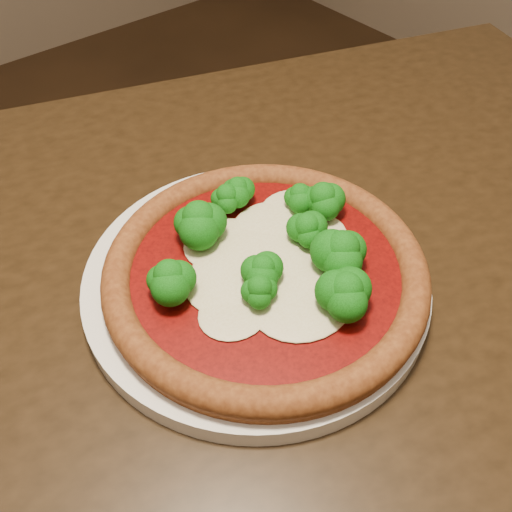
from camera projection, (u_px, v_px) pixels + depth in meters
dining_table at (210, 405)px, 0.54m from camera, size 1.42×1.23×0.75m
plate at (256, 280)px, 0.52m from camera, size 0.31×0.31×0.02m
pizza at (267, 265)px, 0.49m from camera, size 0.28×0.28×0.06m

